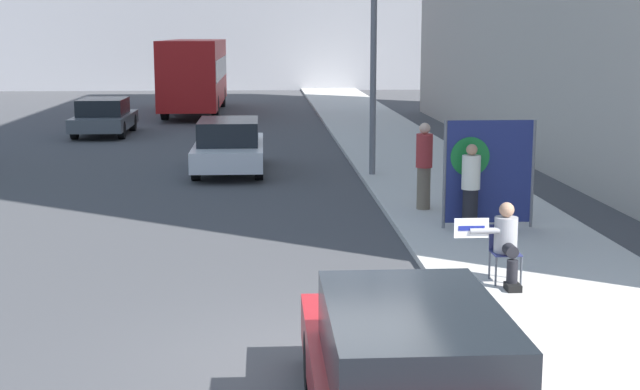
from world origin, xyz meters
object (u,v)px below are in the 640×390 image
(pedestrian_behind, at_px, (424,165))
(parked_car_curbside, at_px, (410,379))
(city_bus_on_road, at_px, (195,71))
(seated_protester, at_px, (506,241))
(traffic_light_pole, at_px, (343,25))
(car_on_road_midblock, at_px, (104,116))
(jogger_on_sidewalk, at_px, (471,187))
(protest_banner, at_px, (488,172))
(car_on_road_nearest, at_px, (229,146))

(pedestrian_behind, height_order, parked_car_curbside, pedestrian_behind)
(city_bus_on_road, bearing_deg, parked_car_curbside, -82.74)
(seated_protester, bearing_deg, pedestrian_behind, 91.83)
(traffic_light_pole, relative_size, car_on_road_midblock, 1.30)
(jogger_on_sidewalk, distance_m, car_on_road_midblock, 19.91)
(seated_protester, xyz_separation_m, city_bus_on_road, (-6.67, 30.02, 1.19))
(jogger_on_sidewalk, relative_size, protest_banner, 0.80)
(jogger_on_sidewalk, bearing_deg, parked_car_curbside, 51.08)
(car_on_road_midblock, bearing_deg, protest_banner, -59.64)
(parked_car_curbside, bearing_deg, city_bus_on_road, 97.26)
(city_bus_on_road, bearing_deg, protest_banner, -74.38)
(pedestrian_behind, height_order, city_bus_on_road, city_bus_on_road)
(seated_protester, xyz_separation_m, pedestrian_behind, (-0.19, 5.60, 0.29))
(pedestrian_behind, relative_size, protest_banner, 0.89)
(seated_protester, relative_size, traffic_light_pole, 0.21)
(seated_protester, relative_size, jogger_on_sidewalk, 0.73)
(city_bus_on_road, bearing_deg, traffic_light_pole, -75.10)
(jogger_on_sidewalk, distance_m, city_bus_on_road, 27.47)
(protest_banner, bearing_deg, car_on_road_nearest, 122.79)
(seated_protester, xyz_separation_m, car_on_road_midblock, (-9.36, 20.88, -0.07))
(pedestrian_behind, distance_m, city_bus_on_road, 25.28)
(jogger_on_sidewalk, height_order, car_on_road_nearest, jogger_on_sidewalk)
(seated_protester, relative_size, parked_car_curbside, 0.26)
(protest_banner, xyz_separation_m, car_on_road_midblock, (-10.03, 17.13, -0.50))
(pedestrian_behind, height_order, car_on_road_nearest, pedestrian_behind)
(car_on_road_nearest, distance_m, city_bus_on_road, 18.53)
(traffic_light_pole, bearing_deg, car_on_road_nearest, 157.56)
(parked_car_curbside, bearing_deg, pedestrian_behind, 79.18)
(protest_banner, height_order, parked_car_curbside, protest_banner)
(protest_banner, distance_m, car_on_road_midblock, 19.85)
(seated_protester, distance_m, car_on_road_midblock, 22.88)
(traffic_light_pole, bearing_deg, car_on_road_midblock, 127.11)
(car_on_road_midblock, bearing_deg, traffic_light_pole, -52.89)
(seated_protester, xyz_separation_m, jogger_on_sidewalk, (0.29, 3.46, 0.19))
(seated_protester, relative_size, car_on_road_midblock, 0.27)
(pedestrian_behind, xyz_separation_m, parked_car_curbside, (-2.02, -10.57, -0.33))
(jogger_on_sidewalk, bearing_deg, seated_protester, 62.85)
(seated_protester, xyz_separation_m, parked_car_curbside, (-2.21, -4.98, -0.04))
(protest_banner, height_order, car_on_road_midblock, protest_banner)
(parked_car_curbside, xyz_separation_m, car_on_road_midblock, (-7.15, 25.85, -0.02))
(jogger_on_sidewalk, xyz_separation_m, traffic_light_pole, (-1.74, 6.97, 2.99))
(traffic_light_pole, relative_size, car_on_road_nearest, 1.25)
(jogger_on_sidewalk, xyz_separation_m, parked_car_curbside, (-2.50, -8.44, -0.23))
(car_on_road_midblock, xyz_separation_m, city_bus_on_road, (2.69, 9.14, 1.26))
(car_on_road_nearest, bearing_deg, car_on_road_midblock, 118.17)
(seated_protester, height_order, traffic_light_pole, traffic_light_pole)
(parked_car_curbside, relative_size, car_on_road_midblock, 1.05)
(traffic_light_pole, bearing_deg, jogger_on_sidewalk, -75.95)
(traffic_light_pole, xyz_separation_m, parked_car_curbside, (-0.75, -15.41, -3.22))
(seated_protester, xyz_separation_m, protest_banner, (0.67, 3.75, 0.43))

